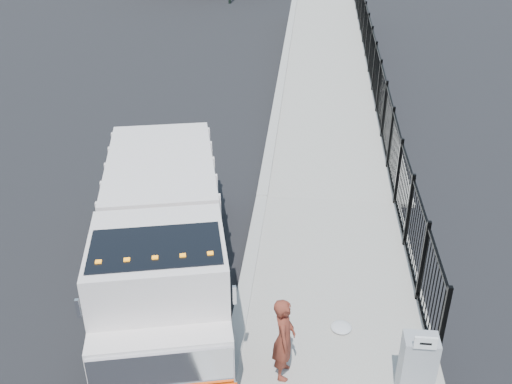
{
  "coord_description": "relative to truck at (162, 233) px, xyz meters",
  "views": [
    {
      "loc": [
        1.17,
        -9.52,
        7.64
      ],
      "look_at": [
        0.03,
        2.0,
        1.34
      ],
      "focal_mm": 40.0,
      "sensor_mm": 36.0,
      "label": 1
    }
  ],
  "objects": [
    {
      "name": "ramp",
      "position": [
        3.8,
        16.03,
        -1.41
      ],
      "size": [
        3.95,
        24.06,
        3.19
      ],
      "primitive_type": "cube",
      "rotation": [
        0.06,
        0.0,
        0.0
      ],
      "color": "#9E998E",
      "rests_on": "ground"
    },
    {
      "name": "curb",
      "position": [
        1.68,
        -1.97,
        -1.33
      ],
      "size": [
        0.3,
        12.0,
        0.16
      ],
      "primitive_type": "cube",
      "color": "#ADAAA3",
      "rests_on": "ground"
    },
    {
      "name": "sidewalk",
      "position": [
        3.6,
        -1.97,
        -1.35
      ],
      "size": [
        3.55,
        12.0,
        0.12
      ],
      "primitive_type": "cube",
      "color": "#9E998E",
      "rests_on": "ground"
    },
    {
      "name": "debris",
      "position": [
        3.65,
        -1.06,
        -1.24
      ],
      "size": [
        0.4,
        0.4,
        0.1
      ],
      "primitive_type": "ellipsoid",
      "color": "silver",
      "rests_on": "sidewalk"
    },
    {
      "name": "iron_fence",
      "position": [
        5.23,
        12.03,
        -0.51
      ],
      "size": [
        0.1,
        28.0,
        1.8
      ],
      "primitive_type": "cube",
      "color": "black",
      "rests_on": "ground"
    },
    {
      "name": "arrow_sign",
      "position": [
        4.78,
        -2.76,
        0.07
      ],
      "size": [
        0.35,
        0.04,
        0.22
      ],
      "primitive_type": "cube",
      "color": "white",
      "rests_on": "utility_cabinet"
    },
    {
      "name": "truck",
      "position": [
        0.0,
        0.0,
        0.0
      ],
      "size": [
        3.93,
        7.63,
        2.5
      ],
      "rotation": [
        0.0,
        0.0,
        0.23
      ],
      "color": "black",
      "rests_on": "ground"
    },
    {
      "name": "utility_cabinet",
      "position": [
        4.78,
        -2.54,
        -0.66
      ],
      "size": [
        0.55,
        0.4,
        1.25
      ],
      "primitive_type": "cube",
      "color": "gray",
      "rests_on": "sidewalk"
    },
    {
      "name": "worker",
      "position": [
        2.61,
        -2.27,
        -0.49
      ],
      "size": [
        0.38,
        0.58,
        1.59
      ],
      "primitive_type": "imported",
      "rotation": [
        0.0,
        0.0,
        1.57
      ],
      "color": "maroon",
      "rests_on": "sidewalk"
    },
    {
      "name": "ground",
      "position": [
        1.68,
        0.03,
        -1.41
      ],
      "size": [
        120.0,
        120.0,
        0.0
      ],
      "primitive_type": "plane",
      "color": "black",
      "rests_on": "ground"
    }
  ]
}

